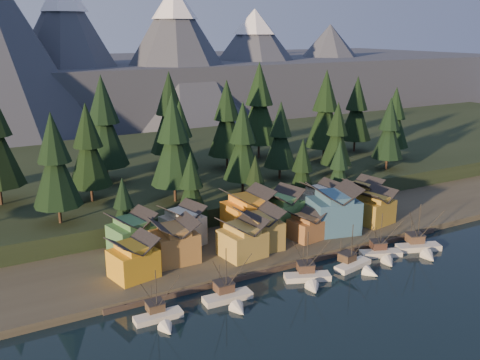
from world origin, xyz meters
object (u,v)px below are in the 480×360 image
boat_3 (309,272)px  boat_5 (383,249)px  boat_1 (230,292)px  boat_4 (357,260)px  boat_0 (160,312)px  house_front_0 (133,256)px  house_back_0 (132,233)px  house_back_1 (183,224)px  boat_6 (421,242)px  house_front_1 (175,239)px

boat_3 → boat_5: boat_3 is taller
boat_3 → boat_5: 20.62m
boat_1 → boat_4: (29.04, -0.29, -0.15)m
boat_0 → house_front_0: house_front_0 is taller
house_back_0 → house_back_1: (11.43, -0.01, -0.15)m
house_front_0 → boat_1: bearing=-62.6°
boat_3 → house_front_0: size_ratio=1.16×
boat_0 → boat_5: size_ratio=0.93×
house_back_1 → boat_3: bearing=-73.2°
boat_5 → house_front_0: house_front_0 is taller
boat_3 → boat_5: bearing=26.0°
boat_4 → boat_5: boat_5 is taller
boat_1 → boat_6: bearing=2.4°
boat_3 → house_front_1: house_front_1 is taller
boat_5 → house_front_1: 44.19m
boat_4 → house_back_1: bearing=125.0°
boat_6 → boat_3: bearing=-160.1°
boat_3 → house_back_1: (-15.10, 25.98, 4.07)m
boat_3 → house_back_0: bearing=157.1°
boat_1 → boat_3: 17.13m
boat_1 → boat_5: boat_1 is taller
house_back_0 → boat_3: bearing=-56.4°
boat_1 → house_front_0: (-12.57, 15.40, 3.56)m
boat_5 → house_back_0: bearing=174.6°
boat_6 → house_back_0: bearing=175.4°
boat_0 → house_back_1: bearing=60.6°
boat_0 → boat_5: boat_5 is taller
boat_0 → boat_5: (50.94, 1.58, 0.13)m
boat_3 → house_front_1: bearing=158.6°
boat_1 → house_front_0: bearing=131.9°
house_back_1 → boat_6: bearing=-43.4°
boat_4 → boat_6: (18.16, 0.01, 0.25)m
boat_1 → house_front_0: 20.20m
house_front_0 → house_front_1: size_ratio=1.06×
boat_1 → house_back_1: bearing=88.2°
boat_1 → house_front_1: size_ratio=1.25×
boat_0 → boat_3: boat_3 is taller
house_front_0 → boat_4: bearing=-32.5°
boat_4 → boat_6: bearing=-11.0°
boat_5 → house_back_0: house_back_0 is taller
boat_6 → house_front_0: 61.89m
house_front_1 → house_back_0: (-6.49, 7.37, 0.16)m
boat_1 → boat_5: (37.68, 1.47, -0.13)m
boat_1 → house_front_1: (-2.91, 18.44, 4.01)m
boat_6 → house_back_1: size_ratio=1.22×
house_back_0 → house_front_1: bearing=-60.6°
boat_5 → house_back_1: size_ratio=1.10×
house_front_1 → house_back_1: (4.94, 7.36, 0.01)m
boat_6 → house_front_1: size_ratio=1.33×
boat_4 → house_back_0: 46.66m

